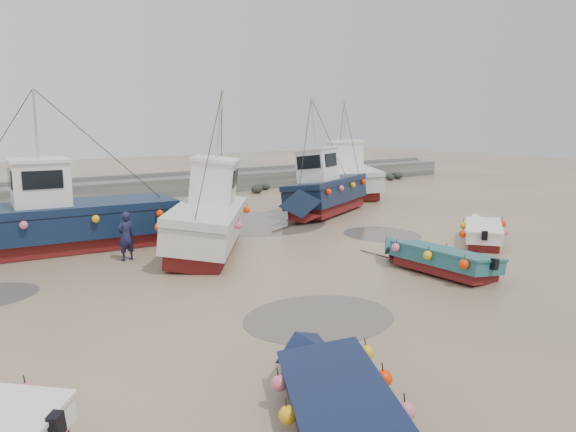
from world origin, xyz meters
name	(u,v)px	position (x,y,z in m)	size (l,w,h in m)	color
ground	(336,280)	(0.00, 0.00, 0.00)	(120.00, 120.00, 0.00)	tan
seawall	(110,191)	(0.05, 21.99, 0.63)	(60.00, 4.92, 1.50)	slate
puddle_a	(319,317)	(-2.61, -2.33, 0.00)	(4.18, 4.18, 0.01)	#544B44
puddle_b	(382,234)	(6.43, 4.35, 0.00)	(3.27, 3.27, 0.01)	#544B44
puddle_d	(258,222)	(3.48, 10.06, 0.00)	(6.83, 6.83, 0.01)	#544B44
dinghy_1	(338,390)	(-5.55, -6.45, 0.55)	(3.43, 5.41, 1.43)	maroon
dinghy_2	(435,256)	(3.40, -1.15, 0.55)	(2.16, 5.93, 1.43)	maroon
dinghy_3	(483,229)	(8.73, 0.70, 0.55)	(5.09, 4.01, 1.43)	maroon
cabin_boat_0	(55,218)	(-6.24, 9.59, 1.31)	(11.21, 3.92, 6.22)	maroon
cabin_boat_1	(207,216)	(-1.31, 6.31, 1.35)	(6.83, 8.59, 6.22)	maroon
cabin_boat_2	(324,190)	(7.63, 9.89, 1.37)	(8.98, 5.35, 6.22)	maroon
cabin_boat_3	(347,175)	(14.32, 15.53, 1.32)	(7.18, 10.00, 6.22)	maroon
person	(127,260)	(-4.53, 6.51, 0.00)	(0.66, 0.43, 1.81)	#191A3A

